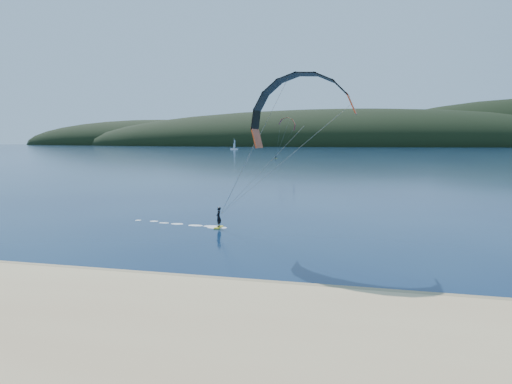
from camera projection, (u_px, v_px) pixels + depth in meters
ground at (157, 307)px, 24.93m from camera, size 1800.00×1800.00×0.00m
wet_sand at (190, 281)px, 29.26m from camera, size 220.00×2.50×0.10m
headland at (372, 146)px, 742.91m from camera, size 1200.00×310.00×140.00m
kitesurfer_near at (300, 129)px, 38.60m from camera, size 24.53×9.11×14.28m
kitesurfer_far at (287, 127)px, 214.91m from camera, size 11.12×8.60×18.06m
sailboat at (234, 149)px, 440.90m from camera, size 7.37×4.64×10.32m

